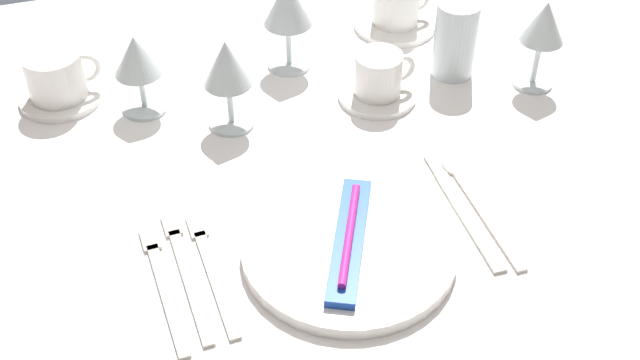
{
  "coord_description": "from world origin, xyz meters",
  "views": [
    {
      "loc": [
        -0.25,
        -0.87,
        1.48
      ],
      "look_at": [
        -0.01,
        -0.1,
        0.76
      ],
      "focal_mm": 45.67,
      "sensor_mm": 36.0,
      "label": 1
    }
  ],
  "objects_px": {
    "coffee_cup_left": "(379,74)",
    "wine_glass_left": "(227,68)",
    "toothbrush_package": "(349,239)",
    "dinner_knife": "(464,212)",
    "wine_glass_centre": "(288,7)",
    "coffee_cup_far": "(56,75)",
    "spoon_soup": "(473,197)",
    "fork_inner": "(186,269)",
    "fork_salad": "(163,282)",
    "dinner_plate": "(349,248)",
    "wine_glass_far": "(137,60)",
    "coffee_cup_right": "(397,3)",
    "wine_glass_right": "(544,27)",
    "drink_tumbler": "(455,43)",
    "fork_outer": "(211,267)"
  },
  "relations": [
    {
      "from": "dinner_plate",
      "to": "coffee_cup_left",
      "type": "xyz_separation_m",
      "value": [
        0.15,
        0.3,
        0.03
      ]
    },
    {
      "from": "wine_glass_centre",
      "to": "wine_glass_right",
      "type": "distance_m",
      "value": 0.39
    },
    {
      "from": "wine_glass_right",
      "to": "wine_glass_far",
      "type": "xyz_separation_m",
      "value": [
        -0.59,
        0.12,
        -0.02
      ]
    },
    {
      "from": "fork_salad",
      "to": "drink_tumbler",
      "type": "distance_m",
      "value": 0.6
    },
    {
      "from": "drink_tumbler",
      "to": "coffee_cup_left",
      "type": "bearing_deg",
      "value": -168.21
    },
    {
      "from": "dinner_plate",
      "to": "wine_glass_far",
      "type": "xyz_separation_m",
      "value": [
        -0.2,
        0.38,
        0.08
      ]
    },
    {
      "from": "coffee_cup_right",
      "to": "wine_glass_left",
      "type": "relative_size",
      "value": 0.73
    },
    {
      "from": "toothbrush_package",
      "to": "dinner_knife",
      "type": "distance_m",
      "value": 0.17
    },
    {
      "from": "wine_glass_left",
      "to": "dinner_plate",
      "type": "bearing_deg",
      "value": -74.99
    },
    {
      "from": "coffee_cup_far",
      "to": "spoon_soup",
      "type": "bearing_deg",
      "value": -37.79
    },
    {
      "from": "toothbrush_package",
      "to": "wine_glass_centre",
      "type": "bearing_deg",
      "value": 84.24
    },
    {
      "from": "fork_inner",
      "to": "drink_tumbler",
      "type": "height_order",
      "value": "drink_tumbler"
    },
    {
      "from": "spoon_soup",
      "to": "coffee_cup_left",
      "type": "distance_m",
      "value": 0.26
    },
    {
      "from": "dinner_plate",
      "to": "wine_glass_left",
      "type": "xyz_separation_m",
      "value": [
        -0.08,
        0.3,
        0.09
      ]
    },
    {
      "from": "fork_outer",
      "to": "dinner_knife",
      "type": "distance_m",
      "value": 0.34
    },
    {
      "from": "dinner_knife",
      "to": "coffee_cup_right",
      "type": "height_order",
      "value": "coffee_cup_right"
    },
    {
      "from": "coffee_cup_left",
      "to": "wine_glass_right",
      "type": "distance_m",
      "value": 0.25
    },
    {
      "from": "dinner_plate",
      "to": "wine_glass_centre",
      "type": "relative_size",
      "value": 1.75
    },
    {
      "from": "wine_glass_far",
      "to": "wine_glass_centre",
      "type": "bearing_deg",
      "value": 11.16
    },
    {
      "from": "dinner_knife",
      "to": "coffee_cup_far",
      "type": "distance_m",
      "value": 0.64
    },
    {
      "from": "fork_outer",
      "to": "coffee_cup_far",
      "type": "distance_m",
      "value": 0.44
    },
    {
      "from": "coffee_cup_left",
      "to": "wine_glass_left",
      "type": "bearing_deg",
      "value": 179.55
    },
    {
      "from": "dinner_knife",
      "to": "coffee_cup_right",
      "type": "xyz_separation_m",
      "value": [
        0.09,
        0.46,
        0.04
      ]
    },
    {
      "from": "toothbrush_package",
      "to": "fork_inner",
      "type": "height_order",
      "value": "toothbrush_package"
    },
    {
      "from": "dinner_knife",
      "to": "fork_salad",
      "type": "bearing_deg",
      "value": -179.58
    },
    {
      "from": "coffee_cup_left",
      "to": "wine_glass_left",
      "type": "relative_size",
      "value": 0.67
    },
    {
      "from": "fork_inner",
      "to": "coffee_cup_far",
      "type": "distance_m",
      "value": 0.43
    },
    {
      "from": "fork_salad",
      "to": "coffee_cup_far",
      "type": "distance_m",
      "value": 0.43
    },
    {
      "from": "coffee_cup_far",
      "to": "drink_tumbler",
      "type": "xyz_separation_m",
      "value": [
        0.6,
        -0.11,
        0.01
      ]
    },
    {
      "from": "fork_inner",
      "to": "coffee_cup_right",
      "type": "height_order",
      "value": "coffee_cup_right"
    },
    {
      "from": "toothbrush_package",
      "to": "coffee_cup_right",
      "type": "distance_m",
      "value": 0.55
    },
    {
      "from": "coffee_cup_far",
      "to": "wine_glass_centre",
      "type": "xyz_separation_m",
      "value": [
        0.36,
        -0.01,
        0.06
      ]
    },
    {
      "from": "coffee_cup_left",
      "to": "wine_glass_right",
      "type": "height_order",
      "value": "wine_glass_right"
    },
    {
      "from": "spoon_soup",
      "to": "wine_glass_far",
      "type": "relative_size",
      "value": 1.78
    },
    {
      "from": "fork_salad",
      "to": "wine_glass_left",
      "type": "relative_size",
      "value": 1.5
    },
    {
      "from": "toothbrush_package",
      "to": "dinner_plate",
      "type": "bearing_deg",
      "value": -105.71
    },
    {
      "from": "toothbrush_package",
      "to": "drink_tumbler",
      "type": "relative_size",
      "value": 1.66
    },
    {
      "from": "dinner_plate",
      "to": "wine_glass_right",
      "type": "distance_m",
      "value": 0.48
    },
    {
      "from": "wine_glass_centre",
      "to": "fork_outer",
      "type": "bearing_deg",
      "value": -117.93
    },
    {
      "from": "dinner_plate",
      "to": "toothbrush_package",
      "type": "xyz_separation_m",
      "value": [
        0.0,
        0.0,
        0.02
      ]
    },
    {
      "from": "wine_glass_left",
      "to": "drink_tumbler",
      "type": "bearing_deg",
      "value": 4.14
    },
    {
      "from": "wine_glass_centre",
      "to": "wine_glass_left",
      "type": "relative_size",
      "value": 1.07
    },
    {
      "from": "wine_glass_far",
      "to": "coffee_cup_far",
      "type": "bearing_deg",
      "value": 152.4
    },
    {
      "from": "fork_salad",
      "to": "wine_glass_far",
      "type": "bearing_deg",
      "value": 85.08
    },
    {
      "from": "toothbrush_package",
      "to": "drink_tumbler",
      "type": "xyz_separation_m",
      "value": [
        0.29,
        0.33,
        0.03
      ]
    },
    {
      "from": "coffee_cup_left",
      "to": "spoon_soup",
      "type": "bearing_deg",
      "value": -80.87
    },
    {
      "from": "toothbrush_package",
      "to": "fork_salad",
      "type": "relative_size",
      "value": 0.97
    },
    {
      "from": "spoon_soup",
      "to": "wine_glass_centre",
      "type": "bearing_deg",
      "value": 111.33
    },
    {
      "from": "fork_inner",
      "to": "wine_glass_left",
      "type": "distance_m",
      "value": 0.31
    },
    {
      "from": "coffee_cup_left",
      "to": "wine_glass_far",
      "type": "relative_size",
      "value": 0.76
    }
  ]
}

